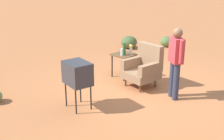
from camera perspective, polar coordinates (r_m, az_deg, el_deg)
ground_plane at (r=7.34m, az=6.41°, el=-4.00°), size 60.00×60.00×0.00m
armchair at (r=7.50m, az=6.12°, el=0.58°), size 0.84×0.85×1.06m
side_table at (r=8.06m, az=2.27°, el=2.41°), size 0.56×0.56×0.65m
tv_on_stand at (r=6.20m, az=-6.65°, el=-0.68°), size 0.66×0.53×1.03m
person_standing at (r=6.75m, az=12.16°, el=2.06°), size 0.50×0.37×1.64m
bottle_wine_green at (r=7.94m, az=2.38°, el=4.09°), size 0.07×0.07×0.32m
bottle_short_clear at (r=7.86m, az=1.89°, el=3.48°), size 0.06×0.06×0.20m
flower_vase at (r=8.00m, az=3.64°, el=4.08°), size 0.15×0.09×0.27m
shrub_near at (r=11.53m, az=10.52°, el=5.42°), size 0.52×0.52×0.40m
shrub_mid at (r=11.11m, az=3.29°, el=5.35°), size 0.60×0.60×0.46m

